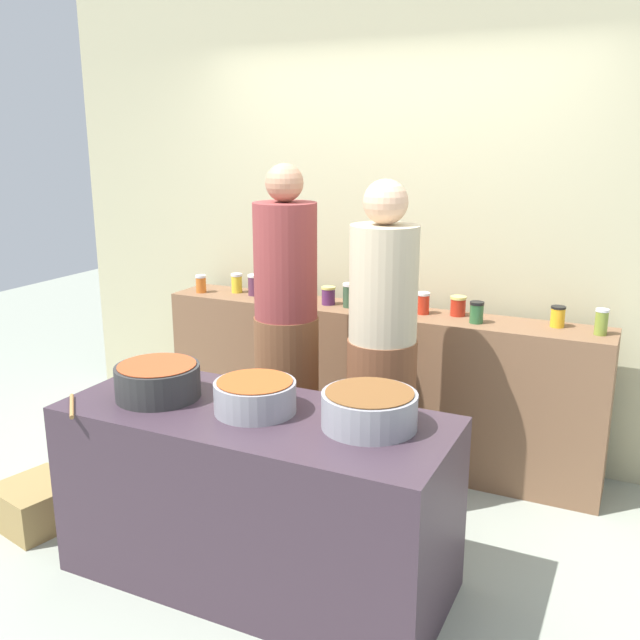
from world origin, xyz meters
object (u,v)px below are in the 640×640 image
object	(u,v)px
cooking_pot_left	(158,381)
cook_in_cap	(382,368)
preserve_jar_10	(601,322)
preserve_jar_8	(477,312)
preserve_jar_7	(458,306)
preserve_jar_0	(201,284)
cooking_pot_right	(369,410)
preserve_jar_5	(350,295)
preserve_jar_4	(328,295)
preserve_jar_3	(301,291)
cooking_pot_center	(254,396)
preserve_jar_9	(558,316)
preserve_jar_2	(255,285)
bread_crate	(37,504)
preserve_jar_6	(423,303)
preserve_jar_1	(237,283)
wooden_spoon	(72,406)
cook_with_tongs	(286,348)

from	to	relation	value
cooking_pot_left	cook_in_cap	world-z (taller)	cook_in_cap
preserve_jar_10	preserve_jar_8	bearing A→B (deg)	-176.05
preserve_jar_7	preserve_jar_0	bearing A→B (deg)	-175.68
preserve_jar_10	cooking_pot_right	xyz separation A→B (m)	(-0.76, -1.32, -0.13)
cooking_pot_left	cooking_pot_right	distance (m)	0.98
preserve_jar_5	preserve_jar_4	bearing A→B (deg)	179.16
preserve_jar_0	preserve_jar_3	world-z (taller)	preserve_jar_0
preserve_jar_5	cooking_pot_left	size ratio (longest dim) A/B	0.38
preserve_jar_4	cooking_pot_center	distance (m)	1.42
preserve_jar_0	preserve_jar_5	size ratio (longest dim) A/B	0.80
preserve_jar_3	preserve_jar_8	distance (m)	1.14
preserve_jar_4	preserve_jar_9	size ratio (longest dim) A/B	0.97
preserve_jar_0	cook_in_cap	xyz separation A→B (m)	(1.47, -0.55, -0.20)
preserve_jar_7	cooking_pot_left	distance (m)	1.78
preserve_jar_2	cook_in_cap	distance (m)	1.30
preserve_jar_9	bread_crate	size ratio (longest dim) A/B	0.32
preserve_jar_8	cook_in_cap	size ratio (longest dim) A/B	0.07
preserve_jar_6	preserve_jar_10	world-z (taller)	preserve_jar_10
preserve_jar_7	cooking_pot_right	size ratio (longest dim) A/B	0.29
preserve_jar_7	cooking_pot_left	size ratio (longest dim) A/B	0.30
preserve_jar_1	preserve_jar_8	bearing A→B (deg)	-3.17
preserve_jar_0	wooden_spoon	size ratio (longest dim) A/B	0.43
preserve_jar_1	cook_with_tongs	world-z (taller)	cook_with_tongs
cook_in_cap	bread_crate	bearing A→B (deg)	-149.54
preserve_jar_0	bread_crate	size ratio (longest dim) A/B	0.32
preserve_jar_0	cook_with_tongs	distance (m)	1.07
preserve_jar_10	bread_crate	size ratio (longest dim) A/B	0.38
preserve_jar_7	preserve_jar_8	xyz separation A→B (m)	(0.13, -0.12, 0.00)
preserve_jar_3	cook_with_tongs	world-z (taller)	cook_with_tongs
preserve_jar_2	preserve_jar_7	size ratio (longest dim) A/B	1.19
cooking_pot_right	preserve_jar_0	bearing A→B (deg)	143.15
preserve_jar_6	cook_in_cap	distance (m)	0.66
preserve_jar_5	preserve_jar_10	distance (m)	1.41
preserve_jar_3	bread_crate	world-z (taller)	preserve_jar_3
preserve_jar_8	preserve_jar_6	bearing A→B (deg)	167.98
preserve_jar_9	preserve_jar_0	bearing A→B (deg)	-176.91
preserve_jar_3	cook_in_cap	size ratio (longest dim) A/B	0.06
preserve_jar_2	cook_with_tongs	bearing A→B (deg)	-47.60
preserve_jar_10	cook_with_tongs	distance (m)	1.65
cook_in_cap	preserve_jar_3	bearing A→B (deg)	140.19
preserve_jar_7	preserve_jar_2	bearing A→B (deg)	-178.11
preserve_jar_0	preserve_jar_2	world-z (taller)	preserve_jar_2
preserve_jar_2	preserve_jar_1	bearing A→B (deg)	173.55
wooden_spoon	preserve_jar_7	bearing A→B (deg)	55.37
preserve_jar_4	preserve_jar_8	world-z (taller)	preserve_jar_8
preserve_jar_10	cooking_pot_left	size ratio (longest dim) A/B	0.36
wooden_spoon	cooking_pot_center	bearing A→B (deg)	23.02
preserve_jar_4	cook_in_cap	xyz separation A→B (m)	(0.58, -0.60, -0.20)
preserve_jar_0	cooking_pot_left	bearing A→B (deg)	-62.37
preserve_jar_2	preserve_jar_3	distance (m)	0.32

